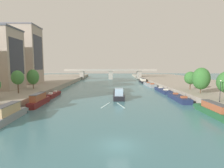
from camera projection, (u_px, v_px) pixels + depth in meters
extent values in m
plane|color=#42757F|center=(118.00, 145.00, 20.43)|extent=(400.00, 400.00, 0.00)
cube|color=gray|center=(23.00, 86.00, 74.39)|extent=(36.00, 170.00, 1.84)
cube|color=gray|center=(199.00, 85.00, 75.67)|extent=(36.00, 170.00, 1.84)
cube|color=black|center=(119.00, 94.00, 53.50)|extent=(3.63, 16.15, 1.17)
cube|color=black|center=(118.00, 90.00, 61.82)|extent=(2.91, 1.35, 0.95)
cube|color=black|center=(119.00, 92.00, 53.44)|extent=(3.69, 16.16, 0.06)
cube|color=#9EBCD6|center=(119.00, 92.00, 47.91)|extent=(2.38, 3.29, 1.89)
cube|color=black|center=(119.00, 90.00, 49.49)|extent=(1.81, 0.10, 0.53)
cube|color=brown|center=(118.00, 91.00, 55.01)|extent=(2.67, 8.43, 0.36)
cylinder|color=#232328|center=(120.00, 93.00, 48.58)|extent=(0.07, 0.07, 1.10)
cube|color=silver|center=(121.00, 105.00, 41.23)|extent=(1.78, 5.91, 0.03)
cube|color=silver|center=(105.00, 105.00, 41.31)|extent=(2.22, 5.81, 0.03)
cube|color=gray|center=(10.00, 117.00, 29.75)|extent=(1.95, 9.13, 1.20)
cube|color=gray|center=(23.00, 109.00, 34.61)|extent=(1.71, 1.28, 0.97)
cube|color=gray|center=(9.00, 113.00, 29.69)|extent=(1.98, 9.13, 0.06)
cube|color=tan|center=(8.00, 109.00, 29.15)|extent=(1.57, 5.85, 1.56)
cube|color=#4C4C51|center=(7.00, 105.00, 29.07)|extent=(1.68, 6.03, 0.08)
cylinder|color=#232328|center=(1.00, 114.00, 26.92)|extent=(0.07, 0.07, 1.10)
cube|color=maroon|center=(39.00, 103.00, 41.36)|extent=(1.79, 9.68, 1.28)
cube|color=maroon|center=(47.00, 98.00, 46.51)|extent=(1.66, 1.27, 1.01)
cube|color=maroon|center=(39.00, 100.00, 41.29)|extent=(1.83, 9.68, 0.06)
cube|color=#9E5133|center=(38.00, 97.00, 40.73)|extent=(1.46, 6.20, 1.50)
cube|color=#4C4C51|center=(38.00, 94.00, 40.65)|extent=(1.57, 6.38, 0.08)
cylinder|color=#232328|center=(35.00, 100.00, 38.35)|extent=(0.07, 0.07, 1.10)
cube|color=maroon|center=(53.00, 95.00, 52.97)|extent=(1.77, 9.19, 1.09)
cube|color=maroon|center=(58.00, 92.00, 57.87)|extent=(1.65, 1.24, 0.91)
cube|color=maroon|center=(53.00, 93.00, 52.91)|extent=(1.80, 9.19, 0.06)
cube|color=white|center=(55.00, 91.00, 54.89)|extent=(0.87, 0.90, 0.40)
cube|color=white|center=(50.00, 93.00, 50.32)|extent=(0.96, 1.10, 0.48)
cylinder|color=#232328|center=(51.00, 92.00, 50.11)|extent=(0.07, 0.07, 1.10)
cube|color=#235633|center=(212.00, 112.00, 32.89)|extent=(2.00, 10.32, 1.16)
cube|color=#235633|center=(198.00, 105.00, 38.34)|extent=(1.78, 1.27, 0.95)
cube|color=#235633|center=(213.00, 109.00, 32.82)|extent=(2.03, 10.32, 0.06)
cube|color=#9E5133|center=(214.00, 106.00, 32.25)|extent=(1.61, 6.61, 1.24)
cube|color=#4C4C51|center=(215.00, 103.00, 32.18)|extent=(1.73, 6.81, 0.08)
cube|color=#1E284C|center=(179.00, 98.00, 47.06)|extent=(2.92, 11.80, 1.22)
cube|color=#1E284C|center=(171.00, 94.00, 53.23)|extent=(2.46, 1.33, 0.98)
cube|color=#1E284C|center=(179.00, 96.00, 47.00)|extent=(2.97, 11.80, 0.06)
cube|color=#9E5133|center=(176.00, 94.00, 49.54)|extent=(1.30, 0.94, 0.40)
cube|color=#9E5133|center=(184.00, 97.00, 43.70)|extent=(1.44, 1.14, 0.48)
cylinder|color=#232328|center=(186.00, 96.00, 43.43)|extent=(0.07, 0.07, 1.10)
cube|color=#1E284C|center=(163.00, 90.00, 62.57)|extent=(2.63, 12.59, 1.06)
cube|color=#1E284C|center=(158.00, 88.00, 69.16)|extent=(2.43, 1.24, 0.89)
cube|color=#1E284C|center=(163.00, 89.00, 62.52)|extent=(2.68, 12.59, 0.06)
cube|color=beige|center=(161.00, 87.00, 65.24)|extent=(1.28, 0.91, 0.40)
cube|color=beige|center=(166.00, 89.00, 58.99)|extent=(1.41, 1.11, 0.48)
cylinder|color=#232328|center=(167.00, 89.00, 58.71)|extent=(0.07, 0.07, 1.10)
cube|color=gray|center=(150.00, 85.00, 80.05)|extent=(3.02, 13.84, 1.28)
cube|color=gray|center=(146.00, 83.00, 87.22)|extent=(2.50, 1.34, 1.01)
cube|color=gray|center=(150.00, 83.00, 79.98)|extent=(3.07, 13.85, 0.06)
cube|color=#9E5133|center=(148.00, 82.00, 82.96)|extent=(1.32, 0.94, 0.40)
cube|color=#9E5133|center=(152.00, 84.00, 76.12)|extent=(1.46, 1.14, 0.48)
cylinder|color=#232328|center=(153.00, 83.00, 75.83)|extent=(0.07, 0.07, 1.10)
cube|color=black|center=(143.00, 82.00, 97.74)|extent=(2.66, 12.86, 1.04)
cube|color=black|center=(141.00, 80.00, 104.45)|extent=(2.28, 1.27, 0.88)
cube|color=black|center=(143.00, 81.00, 97.69)|extent=(2.71, 12.86, 0.06)
cube|color=beige|center=(143.00, 80.00, 96.98)|extent=(2.13, 8.24, 1.37)
cube|color=#4C4C51|center=(143.00, 78.00, 96.90)|extent=(2.28, 8.49, 0.08)
cylinder|color=#232328|center=(144.00, 80.00, 93.80)|extent=(0.07, 0.07, 1.10)
cylinder|color=brown|center=(18.00, 87.00, 47.49)|extent=(0.32, 0.32, 3.28)
ellipsoid|color=#427F3D|center=(18.00, 77.00, 47.21)|extent=(3.26, 3.26, 3.84)
cylinder|color=brown|center=(33.00, 85.00, 57.23)|extent=(0.27, 0.27, 2.52)
ellipsoid|color=#427F3D|center=(33.00, 77.00, 56.96)|extent=(3.79, 3.79, 4.92)
cylinder|color=brown|center=(201.00, 89.00, 47.65)|extent=(0.29, 0.29, 2.40)
ellipsoid|color=#336B2D|center=(201.00, 79.00, 47.36)|extent=(4.60, 4.60, 5.94)
cylinder|color=brown|center=(190.00, 85.00, 55.09)|extent=(0.30, 0.30, 2.61)
ellipsoid|color=#336B2D|center=(190.00, 78.00, 54.84)|extent=(3.75, 3.75, 3.99)
cylinder|color=black|center=(220.00, 92.00, 35.88)|extent=(0.11, 0.11, 4.30)
sphere|color=#EAE5C6|center=(221.00, 81.00, 35.65)|extent=(0.28, 0.28, 0.28)
cylinder|color=black|center=(220.00, 102.00, 36.10)|extent=(0.22, 0.22, 0.20)
cube|color=#232833|center=(17.00, 57.00, 55.05)|extent=(0.04, 8.45, 11.29)
cube|color=#A89989|center=(23.00, 56.00, 73.01)|extent=(12.57, 11.03, 23.50)
cube|color=slate|center=(22.00, 26.00, 71.78)|extent=(12.94, 11.36, 0.50)
cube|color=#232833|center=(38.00, 53.00, 73.00)|extent=(0.04, 8.83, 14.10)
cube|color=#9E998E|center=(111.00, 71.00, 122.10)|extent=(64.12, 4.40, 0.60)
cube|color=#9E998E|center=(111.00, 70.00, 120.04)|extent=(64.12, 0.30, 0.90)
cube|color=#9E998E|center=(111.00, 70.00, 124.02)|extent=(64.12, 0.30, 0.90)
cube|color=#9E998E|center=(82.00, 75.00, 122.09)|extent=(2.80, 3.60, 5.69)
cube|color=#9E998E|center=(111.00, 75.00, 122.43)|extent=(2.80, 3.60, 5.69)
cube|color=#9E998E|center=(139.00, 75.00, 122.76)|extent=(2.80, 3.60, 5.69)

